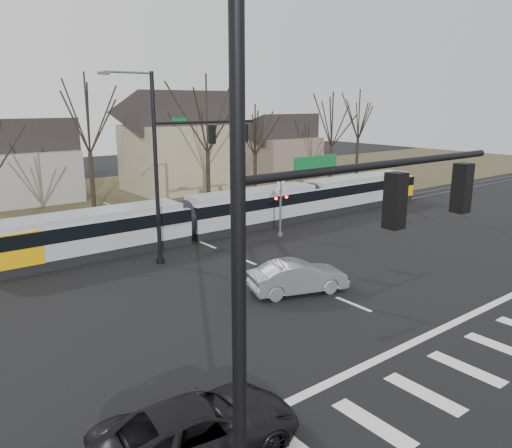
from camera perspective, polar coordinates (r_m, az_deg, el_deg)
ground at (r=21.56m, az=15.12°, el=-10.48°), size 140.00×140.00×0.00m
grass_verge at (r=47.20m, az=-17.44°, el=2.53°), size 140.00×28.00×0.01m
crosswalk at (r=19.70m, az=24.66°, el=-13.69°), size 27.00×2.60×0.01m
stop_line at (r=20.65m, az=19.17°, el=-11.88°), size 28.00×0.35×0.01m
lane_dashes at (r=33.02m, az=-7.49°, el=-1.59°), size 0.18×30.00×0.01m
rail_pair at (r=32.85m, az=-7.31°, el=-1.62°), size 90.00×1.52×0.06m
tram at (r=35.43m, az=-0.49°, el=1.96°), size 34.75×2.58×2.63m
sedan at (r=23.42m, az=4.82°, el=-6.04°), size 4.37×5.58×1.52m
suv at (r=13.55m, az=-6.55°, el=-22.20°), size 3.66×5.86×1.47m
signal_pole_near_left at (r=8.42m, az=6.90°, el=-7.00°), size 9.28×0.44×10.20m
signal_pole_far at (r=27.79m, az=-8.45°, el=7.46°), size 9.28×0.44×10.20m
rail_crossing_signal at (r=32.86m, az=2.82°, el=1.81°), size 1.08×0.36×4.00m
tree_row at (r=41.81m, az=-12.38°, el=8.39°), size 59.20×7.20×10.00m
house_b at (r=49.03m, az=-24.95°, el=6.97°), size 8.64×7.56×7.65m
house_c at (r=51.20m, az=-8.71°, el=9.73°), size 10.80×8.64×10.10m
house_d at (r=61.56m, az=2.79°, el=9.34°), size 8.64×7.56×7.65m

